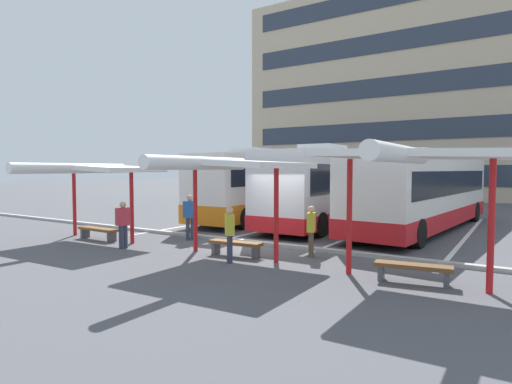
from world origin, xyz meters
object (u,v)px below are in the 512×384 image
(waiting_shelter_0, at_px, (95,169))
(waiting_passenger_3, at_px, (123,222))
(waiting_passenger_0, at_px, (190,214))
(coach_bus_2, at_px, (424,193))
(bench_2, at_px, (413,269))
(waiting_shelter_1, at_px, (227,165))
(waiting_shelter_2, at_px, (413,157))
(waiting_passenger_1, at_px, (230,231))
(bench_1, at_px, (235,245))
(waiting_passenger_2, at_px, (311,228))
(coach_bus_0, at_px, (263,187))
(bench_0, at_px, (98,231))
(coach_bus_1, at_px, (335,187))

(waiting_shelter_0, height_order, waiting_passenger_3, waiting_shelter_0)
(waiting_passenger_0, relative_size, waiting_passenger_3, 1.08)
(coach_bus_2, relative_size, bench_2, 7.15)
(waiting_shelter_1, height_order, waiting_shelter_2, waiting_shelter_2)
(waiting_passenger_0, distance_m, waiting_passenger_1, 4.14)
(waiting_passenger_0, bearing_deg, waiting_passenger_1, -32.83)
(bench_1, xyz_separation_m, bench_2, (5.29, -0.30, 0.00))
(waiting_shelter_1, height_order, waiting_passenger_2, waiting_shelter_1)
(coach_bus_0, distance_m, bench_0, 9.21)
(coach_bus_0, height_order, waiting_shelter_1, coach_bus_0)
(waiting_passenger_2, bearing_deg, waiting_passenger_0, 176.93)
(bench_2, bearing_deg, bench_1, 176.79)
(waiting_shelter_1, height_order, bench_1, waiting_shelter_1)
(waiting_shelter_2, bearing_deg, coach_bus_0, 136.40)
(bench_1, distance_m, waiting_passenger_0, 3.45)
(waiting_passenger_1, xyz_separation_m, waiting_passenger_2, (1.62, 1.97, -0.04))
(waiting_shelter_2, relative_size, waiting_passenger_1, 3.10)
(waiting_shelter_2, height_order, waiting_passenger_3, waiting_shelter_2)
(coach_bus_0, relative_size, waiting_shelter_0, 2.28)
(waiting_passenger_0, bearing_deg, waiting_shelter_2, -13.16)
(coach_bus_1, bearing_deg, bench_1, -87.48)
(waiting_shelter_2, height_order, waiting_passenger_1, waiting_shelter_2)
(waiting_shelter_0, relative_size, bench_2, 2.65)
(coach_bus_2, height_order, waiting_passenger_3, coach_bus_2)
(coach_bus_0, relative_size, bench_0, 5.53)
(waiting_passenger_1, bearing_deg, bench_0, 175.88)
(bench_0, relative_size, waiting_shelter_1, 0.37)
(waiting_passenger_1, height_order, waiting_passenger_3, waiting_passenger_1)
(coach_bus_1, relative_size, coach_bus_2, 0.95)
(waiting_shelter_0, bearing_deg, waiting_passenger_0, 31.68)
(waiting_shelter_1, bearing_deg, coach_bus_1, 92.42)
(bench_2, bearing_deg, waiting_passenger_3, -175.39)
(coach_bus_2, distance_m, waiting_passenger_3, 12.66)
(waiting_shelter_2, relative_size, bench_2, 2.81)
(coach_bus_2, relative_size, bench_1, 7.24)
(waiting_passenger_1, bearing_deg, waiting_passenger_2, 50.64)
(coach_bus_1, height_order, waiting_shelter_2, coach_bus_1)
(coach_bus_0, xyz_separation_m, coach_bus_2, (7.98, 0.53, -0.10))
(coach_bus_0, bearing_deg, coach_bus_1, 6.79)
(coach_bus_2, height_order, waiting_shelter_1, coach_bus_2)
(bench_1, bearing_deg, waiting_passenger_3, -165.08)
(bench_2, relative_size, waiting_passenger_3, 1.12)
(bench_1, height_order, waiting_passenger_0, waiting_passenger_0)
(coach_bus_1, bearing_deg, waiting_passenger_3, -109.18)
(bench_0, xyz_separation_m, waiting_passenger_1, (6.50, -0.47, 0.58))
(waiting_passenger_0, bearing_deg, waiting_passenger_3, -108.30)
(bench_2, distance_m, waiting_passenger_3, 9.22)
(waiting_shelter_0, xyz_separation_m, waiting_shelter_2, (11.39, -0.09, 0.27))
(bench_1, bearing_deg, coach_bus_0, 116.53)
(bench_0, height_order, bench_2, same)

